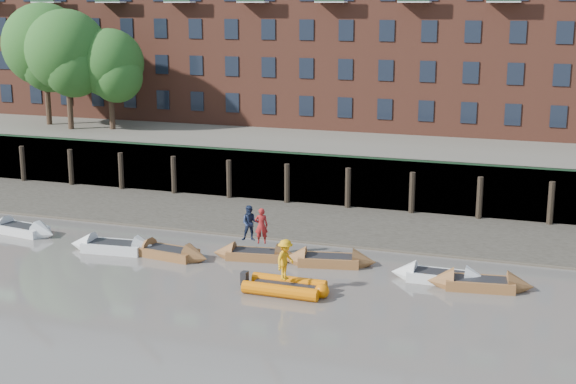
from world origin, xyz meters
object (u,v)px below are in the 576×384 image
at_px(rowboat_4, 329,260).
at_px(person_rower_a, 261,226).
at_px(rowboat_0, 22,229).
at_px(rowboat_1, 115,247).
at_px(rowboat_5, 440,277).
at_px(person_rib_crew, 285,260).
at_px(rowboat_2, 169,253).
at_px(rowboat_6, 480,284).
at_px(rib_tender, 288,287).
at_px(person_rower_b, 250,223).
at_px(rowboat_3, 255,254).

distance_m(rowboat_4, person_rower_a, 3.76).
bearing_deg(rowboat_0, rowboat_1, -1.75).
xyz_separation_m(rowboat_5, person_rib_crew, (-6.27, -3.67, 1.29)).
bearing_deg(rowboat_0, person_rib_crew, -4.65).
relative_size(rowboat_2, person_rib_crew, 2.57).
xyz_separation_m(rowboat_4, rowboat_6, (7.33, -1.03, 0.00)).
distance_m(rowboat_2, rib_tender, 7.92).
bearing_deg(person_rower_a, rowboat_6, 155.22).
bearing_deg(rib_tender, person_rower_b, 129.59).
distance_m(rowboat_3, rowboat_4, 3.78).
height_order(person_rower_a, person_rib_crew, person_rower_a).
xyz_separation_m(rowboat_3, rowboat_5, (9.27, -0.38, 0.01)).
bearing_deg(rowboat_5, rib_tender, -148.64).
height_order(rowboat_1, person_rower_b, person_rower_b).
distance_m(rowboat_6, person_rower_a, 10.89).
bearing_deg(person_rower_a, rowboat_0, -20.73).
bearing_deg(person_rower_a, rib_tender, 103.70).
bearing_deg(rowboat_0, person_rower_a, 8.80).
xyz_separation_m(rowboat_3, rib_tender, (3.14, -4.10, 0.06)).
xyz_separation_m(rowboat_0, rowboat_5, (23.19, -0.38, -0.00)).
relative_size(rib_tender, person_rib_crew, 2.08).
xyz_separation_m(rowboat_2, rowboat_4, (7.99, 1.43, 0.00)).
height_order(rowboat_4, person_rower_b, person_rower_b).
xyz_separation_m(rowboat_3, person_rib_crew, (3.00, -4.06, 1.30)).
height_order(rowboat_3, rowboat_6, rowboat_6).
bearing_deg(rowboat_6, rowboat_4, 163.89).
relative_size(rowboat_1, rowboat_4, 1.06).
height_order(rowboat_1, rowboat_2, rowboat_1).
distance_m(rowboat_3, rib_tender, 5.17).
bearing_deg(rowboat_4, person_rib_crew, -111.40).
bearing_deg(rowboat_3, rowboat_2, -173.59).
bearing_deg(rowboat_3, person_rib_crew, -62.63).
height_order(rib_tender, person_rib_crew, person_rib_crew).
height_order(rowboat_0, rowboat_2, rowboat_0).
bearing_deg(rib_tender, person_rower_a, 125.15).
height_order(rowboat_1, person_rower_a, person_rower_a).
relative_size(rowboat_3, rib_tender, 1.18).
bearing_deg(person_rib_crew, rowboat_1, 86.09).
relative_size(rowboat_4, person_rib_crew, 2.61).
bearing_deg(rowboat_4, rowboat_0, 169.55).
bearing_deg(rowboat_1, rowboat_6, -3.57).
xyz_separation_m(rowboat_2, person_rower_b, (3.85, 1.43, 1.52)).
height_order(rowboat_3, rowboat_5, rowboat_5).
relative_size(rib_tender, person_rower_a, 2.10).
relative_size(rowboat_4, person_rower_a, 2.63).
relative_size(rowboat_6, person_rower_b, 2.67).
bearing_deg(rowboat_2, person_rower_b, 28.35).
xyz_separation_m(rowboat_5, person_rower_b, (-9.63, 0.63, 1.52)).
bearing_deg(rowboat_0, rowboat_4, 9.67).
distance_m(rowboat_2, person_rower_a, 4.94).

